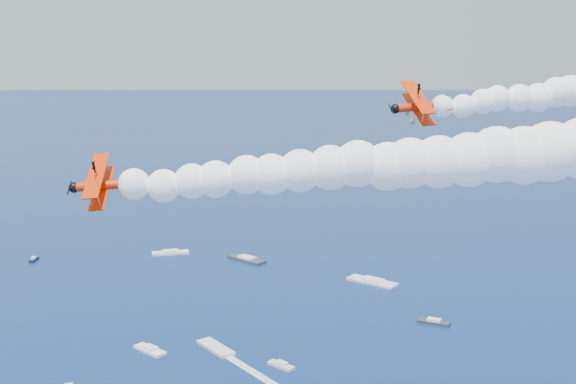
{
  "coord_description": "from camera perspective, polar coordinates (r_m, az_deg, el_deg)",
  "views": [
    {
      "loc": [
        5.55,
        -56.84,
        71.04
      ],
      "look_at": [
        8.13,
        26.94,
        53.63
      ],
      "focal_mm": 47.09,
      "sensor_mm": 36.0,
      "label": 1
    }
  ],
  "objects": [
    {
      "name": "biplane_lead",
      "position": [
        100.18,
        10.0,
        6.38
      ],
      "size": [
        9.21,
        11.28,
        8.98
      ],
      "primitive_type": null,
      "rotation": [
        -0.42,
        0.07,
        3.29
      ],
      "color": "red"
    },
    {
      "name": "biplane_trail",
      "position": [
        72.8,
        -13.73,
        0.49
      ],
      "size": [
        6.77,
        8.46,
        7.39
      ],
      "primitive_type": null,
      "rotation": [
        -0.44,
        0.07,
        3.12
      ],
      "color": "red"
    },
    {
      "name": "smoke_trail_trail",
      "position": [
        72.6,
        13.49,
        2.59
      ],
      "size": [
        69.86,
        10.05,
        12.59
      ],
      "primitive_type": null,
      "rotation": [
        0.0,
        0.0,
        3.12
      ],
      "color": "white"
    },
    {
      "name": "spectator_boats",
      "position": [
        185.11,
        -4.13,
        -10.75
      ],
      "size": [
        212.6,
        164.28,
        0.7
      ],
      "color": "silver",
      "rests_on": "ground"
    }
  ]
}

